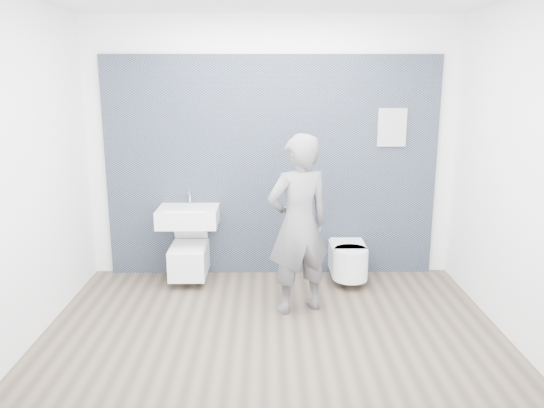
{
  "coord_description": "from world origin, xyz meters",
  "views": [
    {
      "loc": [
        -0.05,
        -4.25,
        2.15
      ],
      "look_at": [
        0.0,
        0.6,
        1.0
      ],
      "focal_mm": 35.0,
      "sensor_mm": 36.0,
      "label": 1
    }
  ],
  "objects_px": {
    "visitor": "(298,225)",
    "washbasin": "(188,216)",
    "toilet_rounded": "(349,260)",
    "toilet_square": "(189,258)"
  },
  "relations": [
    {
      "from": "toilet_rounded",
      "to": "visitor",
      "type": "height_order",
      "value": "visitor"
    },
    {
      "from": "visitor",
      "to": "toilet_square",
      "type": "bearing_deg",
      "value": -55.35
    },
    {
      "from": "washbasin",
      "to": "toilet_square",
      "type": "xyz_separation_m",
      "value": [
        0.0,
        -0.04,
        -0.46
      ]
    },
    {
      "from": "toilet_square",
      "to": "visitor",
      "type": "bearing_deg",
      "value": -32.95
    },
    {
      "from": "washbasin",
      "to": "visitor",
      "type": "relative_size",
      "value": 0.38
    },
    {
      "from": "visitor",
      "to": "washbasin",
      "type": "bearing_deg",
      "value": -56.61
    },
    {
      "from": "visitor",
      "to": "toilet_rounded",
      "type": "bearing_deg",
      "value": -152.84
    },
    {
      "from": "washbasin",
      "to": "visitor",
      "type": "height_order",
      "value": "visitor"
    },
    {
      "from": "toilet_rounded",
      "to": "visitor",
      "type": "distance_m",
      "value": 1.08
    },
    {
      "from": "toilet_rounded",
      "to": "visitor",
      "type": "bearing_deg",
      "value": -130.43
    }
  ]
}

